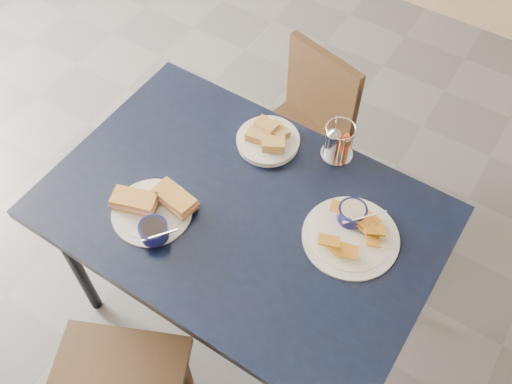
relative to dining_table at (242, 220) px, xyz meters
The scene contains 7 objects.
ground 0.73m from the dining_table, 125.30° to the right, with size 6.00×6.00×0.00m, color #515156.
dining_table is the anchor object (origin of this frame).
chair_far 0.74m from the dining_table, 102.02° to the left, with size 0.44×0.43×0.77m.
sandwich_plate 0.29m from the dining_table, 143.50° to the right, with size 0.30×0.26×0.12m.
plantain_plate 0.36m from the dining_table, 18.41° to the left, with size 0.30×0.30×0.12m.
bread_basket 0.30m from the dining_table, 104.53° to the left, with size 0.21×0.21×0.07m.
condiment_caddy 0.41m from the dining_table, 68.29° to the left, with size 0.11×0.11×0.14m.
Camera 1 is at (0.72, -0.61, 2.26)m, focal length 40.00 mm.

